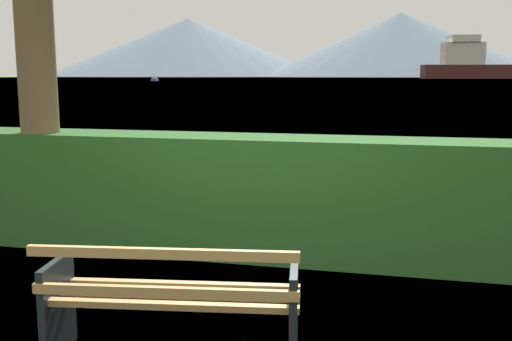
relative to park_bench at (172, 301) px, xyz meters
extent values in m
plane|color=#7A99A8|center=(-0.01, 307.25, -0.42)|extent=(620.00, 620.00, 0.00)
cube|color=tan|center=(0.02, -0.13, 0.02)|extent=(1.69, 0.32, 0.04)
cube|color=tan|center=(-0.01, 0.06, 0.02)|extent=(1.69, 0.32, 0.04)
cube|color=tan|center=(-0.04, 0.25, 0.02)|extent=(1.69, 0.32, 0.04)
cube|color=tan|center=(0.03, -0.20, 0.14)|extent=(1.69, 0.30, 0.06)
cube|color=tan|center=(0.04, -0.25, 0.41)|extent=(1.69, 0.30, 0.06)
cube|color=#1E2328|center=(-0.81, -0.08, -0.09)|extent=(0.13, 0.51, 0.68)
cube|color=#1E2328|center=(0.80, 0.16, -0.09)|extent=(0.13, 0.51, 0.68)
cube|color=#285B23|center=(-0.01, 2.51, 0.21)|extent=(12.16, 0.78, 1.28)
cylinder|color=brown|center=(-2.49, 2.38, 1.75)|extent=(0.42, 0.42, 4.34)
cube|color=silver|center=(31.03, 313.94, 11.85)|extent=(20.72, 16.00, 10.91)
cube|color=silver|center=(31.03, 313.94, 19.01)|extent=(15.26, 16.71, 3.41)
cube|color=#335693|center=(-72.21, 169.29, -0.05)|extent=(2.89, 5.44, 0.76)
cube|color=silver|center=(-72.21, 169.29, 0.75)|extent=(1.59, 2.10, 0.83)
cone|color=slate|center=(-218.62, 605.03, 29.88)|extent=(292.93, 292.93, 60.62)
cone|color=slate|center=(-0.01, 572.04, 28.76)|extent=(258.83, 258.83, 58.37)
camera|label=1|loc=(1.43, -3.55, 1.50)|focal=41.79mm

